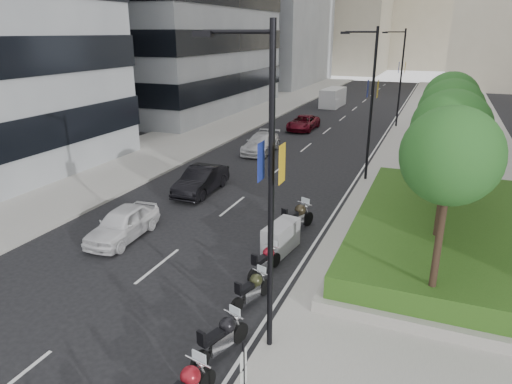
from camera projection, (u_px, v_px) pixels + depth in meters
The scene contains 25 objects.
ground at pixel (126, 333), 13.92m from camera, with size 160.00×160.00×0.00m, color black.
sidewalk_right at pixel (448, 144), 36.96m from camera, with size 10.00×100.00×0.15m, color #9E9B93.
sidewalk_left at pixel (216, 126), 44.38m from camera, with size 8.00×100.00×0.15m, color #9E9B93.
lane_edge at pixel (381, 140), 38.86m from camera, with size 0.12×100.00×0.01m, color silver.
lane_centre at pixel (322, 135), 40.69m from camera, with size 0.12×100.00×0.01m, color silver.
planter at pixel (472, 244), 19.02m from camera, with size 10.00×14.00×0.40m, color #9C9891.
hedge at pixel (475, 230), 18.82m from camera, with size 9.40×13.40×0.80m, color #224714.
tree_0 at pixel (451, 157), 12.62m from camera, with size 2.80×2.80×6.30m.
tree_1 at pixel (451, 130), 16.12m from camera, with size 2.80×2.80×6.30m.
tree_2 at pixel (451, 112), 19.62m from camera, with size 2.80×2.80×6.30m.
tree_3 at pixel (451, 100), 23.12m from camera, with size 2.80×2.80×6.30m.
lamp_post_0 at pixel (266, 182), 11.65m from camera, with size 2.34×0.45×9.00m.
lamp_post_1 at pixel (369, 98), 26.52m from camera, with size 2.34×0.45×9.00m.
lamp_post_2 at pixel (400, 73), 42.27m from camera, with size 2.34×0.45×9.00m.
parking_sign at pixel (244, 381), 9.99m from camera, with size 0.06×0.32×2.50m.
motorcycle_2 at pixel (222, 337), 12.80m from camera, with size 0.93×2.16×1.11m.
motorcycle_3 at pixel (252, 289), 15.28m from camera, with size 0.84×1.99×1.02m.
motorcycle_4 at pixel (265, 261), 17.15m from camera, with size 0.75×2.03×1.03m.
motorcycle_5 at pixel (281, 238), 18.92m from camera, with size 1.11×2.16×1.24m.
motorcycle_6 at pixel (296, 217), 20.91m from camera, with size 1.16×2.32×1.22m.
car_a at pixel (123, 223), 20.12m from camera, with size 1.67×4.15×1.41m, color white.
car_b at pixel (201, 180), 25.88m from camera, with size 1.58×4.52×1.49m, color black.
car_c at pixel (261, 143), 34.67m from camera, with size 1.97×4.84×1.41m, color silver.
car_d at pixel (303, 123), 42.68m from camera, with size 2.20×4.77×1.33m, color #5D0B18.
delivery_van at pixel (332, 98), 55.74m from camera, with size 2.27×5.32×2.19m.
Camera 1 is at (8.06, -9.36, 8.69)m, focal length 32.00 mm.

